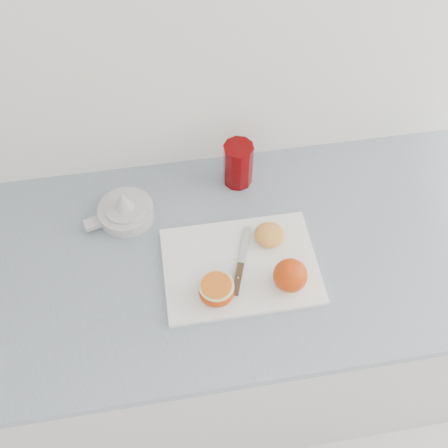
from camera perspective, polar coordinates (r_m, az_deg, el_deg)
name	(u,v)px	position (r m, az deg, el deg)	size (l,w,h in m)	color
counter	(215,329)	(1.57, -1.02, -11.86)	(2.35, 0.64, 0.89)	silver
cutting_board	(240,266)	(1.15, 1.88, -4.79)	(0.35, 0.25, 0.01)	white
whole_orange	(290,276)	(1.10, 7.58, -5.86)	(0.08, 0.08, 0.08)	red
half_orange	(217,290)	(1.09, -0.86, -7.56)	(0.08, 0.08, 0.05)	red
squeezed_shell	(270,235)	(1.18, 5.23, -1.22)	(0.07, 0.07, 0.03)	orange
paring_knife	(239,273)	(1.13, 1.75, -5.57)	(0.08, 0.18, 0.01)	#4E361F
citrus_juicer	(125,210)	(1.24, -11.24, 1.52)	(0.17, 0.14, 0.09)	silver
red_tumbler	(238,165)	(1.27, 1.61, 6.70)	(0.08, 0.08, 0.13)	#650002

